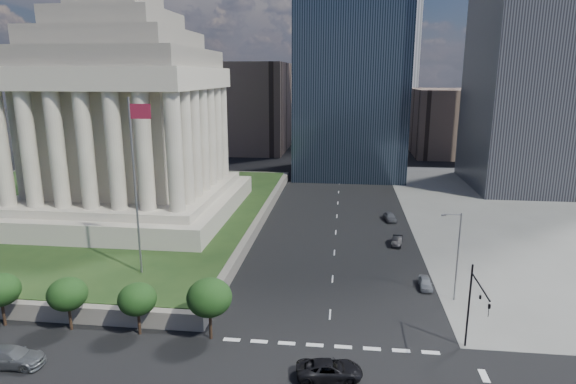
# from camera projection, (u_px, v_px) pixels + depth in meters

# --- Properties ---
(ground) EXTENTS (500.00, 500.00, 0.00)m
(ground) POSITION_uv_depth(u_px,v_px,m) (340.00, 169.00, 127.05)
(ground) COLOR black
(ground) RESTS_ON ground
(plaza_terrace) EXTENTS (66.00, 70.00, 1.80)m
(plaza_terrace) POSITION_uv_depth(u_px,v_px,m) (77.00, 212.00, 83.77)
(plaza_terrace) COLOR slate
(plaza_terrace) RESTS_ON ground
(plaza_lawn) EXTENTS (64.00, 68.00, 0.10)m
(plaza_lawn) POSITION_uv_depth(u_px,v_px,m) (77.00, 207.00, 83.54)
(plaza_lawn) COLOR #1D3616
(plaza_lawn) RESTS_ON plaza_terrace
(war_memorial) EXTENTS (34.00, 34.00, 39.00)m
(war_memorial) POSITION_uv_depth(u_px,v_px,m) (123.00, 93.00, 75.72)
(war_memorial) COLOR #AFA493
(war_memorial) RESTS_ON plaza_lawn
(flagpole) EXTENTS (2.52, 0.24, 20.00)m
(flagpole) POSITION_uv_depth(u_px,v_px,m) (136.00, 178.00, 53.13)
(flagpole) COLOR slate
(flagpole) RESTS_ON plaza_lawn
(midrise_glass) EXTENTS (26.00, 26.00, 60.00)m
(midrise_glass) POSITION_uv_depth(u_px,v_px,m) (352.00, 50.00, 114.89)
(midrise_glass) COLOR black
(midrise_glass) RESTS_ON ground
(building_filler_ne) EXTENTS (20.00, 30.00, 20.00)m
(building_filler_ne) POSITION_uv_depth(u_px,v_px,m) (445.00, 122.00, 149.95)
(building_filler_ne) COLOR brown
(building_filler_ne) RESTS_ON ground
(building_filler_nw) EXTENTS (24.00, 30.00, 28.00)m
(building_filler_nw) POSITION_uv_depth(u_px,v_px,m) (250.00, 107.00, 156.12)
(building_filler_nw) COLOR brown
(building_filler_nw) RESTS_ON ground
(traffic_signal_ne) EXTENTS (0.30, 5.74, 8.00)m
(traffic_signal_ne) POSITION_uv_depth(u_px,v_px,m) (475.00, 302.00, 41.11)
(traffic_signal_ne) COLOR black
(traffic_signal_ne) RESTS_ON ground
(street_lamp_north) EXTENTS (2.13, 0.22, 10.00)m
(street_lamp_north) POSITION_uv_depth(u_px,v_px,m) (456.00, 251.00, 51.82)
(street_lamp_north) COLOR slate
(street_lamp_north) RESTS_ON ground
(pickup_truck) EXTENTS (5.73, 3.23, 1.51)m
(pickup_truck) POSITION_uv_depth(u_px,v_px,m) (329.00, 370.00, 39.26)
(pickup_truck) COLOR black
(pickup_truck) RESTS_ON ground
(suv_grey) EXTENTS (5.75, 2.50, 1.64)m
(suv_grey) POSITION_uv_depth(u_px,v_px,m) (11.00, 357.00, 40.94)
(suv_grey) COLOR #525559
(suv_grey) RESTS_ON ground
(parked_sedan_near) EXTENTS (1.57, 3.66, 1.23)m
(parked_sedan_near) POSITION_uv_depth(u_px,v_px,m) (425.00, 283.00, 55.99)
(parked_sedan_near) COLOR #9A9DA2
(parked_sedan_near) RESTS_ON ground
(parked_sedan_mid) EXTENTS (2.03, 4.15, 1.31)m
(parked_sedan_mid) POSITION_uv_depth(u_px,v_px,m) (397.00, 241.00, 70.07)
(parked_sedan_mid) COLOR black
(parked_sedan_mid) RESTS_ON ground
(parked_sedan_far) EXTENTS (4.47, 2.39, 1.45)m
(parked_sedan_far) POSITION_uv_depth(u_px,v_px,m) (390.00, 217.00, 81.79)
(parked_sedan_far) COLOR #4F5156
(parked_sedan_far) RESTS_ON ground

